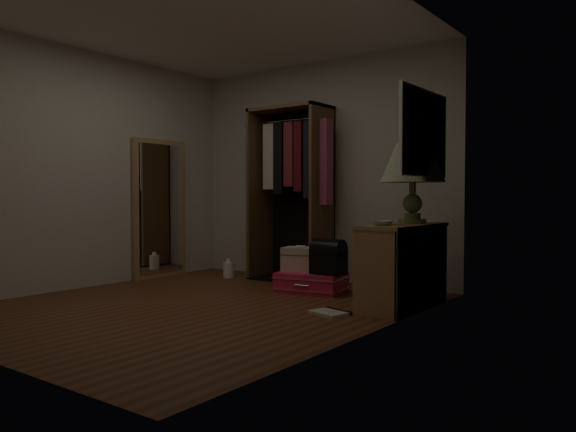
{
  "coord_description": "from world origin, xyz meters",
  "views": [
    {
      "loc": [
        3.67,
        -3.64,
        1.0
      ],
      "look_at": [
        0.3,
        0.95,
        0.8
      ],
      "focal_mm": 35.0,
      "sensor_mm": 36.0,
      "label": 1
    }
  ],
  "objects_px": {
    "black_bag": "(328,256)",
    "pink_suitcase": "(311,282)",
    "open_wardrobe": "(295,177)",
    "table_lamp": "(413,165)",
    "train_case": "(301,259)",
    "console_bookshelf": "(404,264)",
    "white_jug": "(229,270)",
    "floor_mirror": "(160,208)"
  },
  "relations": [
    {
      "from": "open_wardrobe",
      "to": "pink_suitcase",
      "type": "bearing_deg",
      "value": -42.63
    },
    {
      "from": "open_wardrobe",
      "to": "train_case",
      "type": "xyz_separation_m",
      "value": [
        0.48,
        -0.56,
        -0.89
      ]
    },
    {
      "from": "open_wardrobe",
      "to": "black_bag",
      "type": "distance_m",
      "value": 1.33
    },
    {
      "from": "open_wardrobe",
      "to": "train_case",
      "type": "height_order",
      "value": "open_wardrobe"
    },
    {
      "from": "pink_suitcase",
      "to": "train_case",
      "type": "height_order",
      "value": "train_case"
    },
    {
      "from": "white_jug",
      "to": "train_case",
      "type": "bearing_deg",
      "value": -11.47
    },
    {
      "from": "pink_suitcase",
      "to": "open_wardrobe",
      "type": "bearing_deg",
      "value": 127.27
    },
    {
      "from": "train_case",
      "to": "white_jug",
      "type": "distance_m",
      "value": 1.31
    },
    {
      "from": "floor_mirror",
      "to": "train_case",
      "type": "xyz_separation_m",
      "value": [
        1.98,
        0.21,
        -0.51
      ]
    },
    {
      "from": "black_bag",
      "to": "table_lamp",
      "type": "relative_size",
      "value": 0.47
    },
    {
      "from": "console_bookshelf",
      "to": "table_lamp",
      "type": "distance_m",
      "value": 0.91
    },
    {
      "from": "open_wardrobe",
      "to": "black_bag",
      "type": "bearing_deg",
      "value": -35.3
    },
    {
      "from": "pink_suitcase",
      "to": "train_case",
      "type": "distance_m",
      "value": 0.27
    },
    {
      "from": "floor_mirror",
      "to": "train_case",
      "type": "relative_size",
      "value": 3.99
    },
    {
      "from": "table_lamp",
      "to": "open_wardrobe",
      "type": "bearing_deg",
      "value": 161.83
    },
    {
      "from": "console_bookshelf",
      "to": "table_lamp",
      "type": "relative_size",
      "value": 1.47
    },
    {
      "from": "open_wardrobe",
      "to": "table_lamp",
      "type": "bearing_deg",
      "value": -18.17
    },
    {
      "from": "white_jug",
      "to": "pink_suitcase",
      "type": "bearing_deg",
      "value": -10.88
    },
    {
      "from": "floor_mirror",
      "to": "train_case",
      "type": "bearing_deg",
      "value": 5.99
    },
    {
      "from": "train_case",
      "to": "table_lamp",
      "type": "bearing_deg",
      "value": -14.68
    },
    {
      "from": "pink_suitcase",
      "to": "white_jug",
      "type": "relative_size",
      "value": 3.25
    },
    {
      "from": "black_bag",
      "to": "table_lamp",
      "type": "distance_m",
      "value": 1.26
    },
    {
      "from": "open_wardrobe",
      "to": "train_case",
      "type": "distance_m",
      "value": 1.16
    },
    {
      "from": "train_case",
      "to": "table_lamp",
      "type": "relative_size",
      "value": 0.56
    },
    {
      "from": "console_bookshelf",
      "to": "open_wardrobe",
      "type": "relative_size",
      "value": 0.55
    },
    {
      "from": "console_bookshelf",
      "to": "open_wardrobe",
      "type": "distance_m",
      "value": 2.06
    },
    {
      "from": "console_bookshelf",
      "to": "train_case",
      "type": "relative_size",
      "value": 2.63
    },
    {
      "from": "open_wardrobe",
      "to": "pink_suitcase",
      "type": "relative_size",
      "value": 2.7
    },
    {
      "from": "open_wardrobe",
      "to": "floor_mirror",
      "type": "bearing_deg",
      "value": -152.81
    },
    {
      "from": "console_bookshelf",
      "to": "train_case",
      "type": "height_order",
      "value": "console_bookshelf"
    },
    {
      "from": "console_bookshelf",
      "to": "white_jug",
      "type": "bearing_deg",
      "value": 170.52
    },
    {
      "from": "black_bag",
      "to": "pink_suitcase",
      "type": "bearing_deg",
      "value": 174.87
    },
    {
      "from": "open_wardrobe",
      "to": "pink_suitcase",
      "type": "xyz_separation_m",
      "value": [
        0.63,
        -0.58,
        -1.12
      ]
    },
    {
      "from": "open_wardrobe",
      "to": "floor_mirror",
      "type": "height_order",
      "value": "open_wardrobe"
    },
    {
      "from": "open_wardrobe",
      "to": "table_lamp",
      "type": "xyz_separation_m",
      "value": [
        1.74,
        -0.57,
        0.07
      ]
    },
    {
      "from": "train_case",
      "to": "open_wardrobe",
      "type": "bearing_deg",
      "value": 116.31
    },
    {
      "from": "console_bookshelf",
      "to": "black_bag",
      "type": "distance_m",
      "value": 0.9
    },
    {
      "from": "open_wardrobe",
      "to": "white_jug",
      "type": "distance_m",
      "value": 1.4
    },
    {
      "from": "console_bookshelf",
      "to": "white_jug",
      "type": "distance_m",
      "value": 2.57
    },
    {
      "from": "console_bookshelf",
      "to": "open_wardrobe",
      "type": "xyz_separation_m",
      "value": [
        -1.74,
        0.73,
        0.83
      ]
    },
    {
      "from": "open_wardrobe",
      "to": "train_case",
      "type": "bearing_deg",
      "value": -49.44
    },
    {
      "from": "console_bookshelf",
      "to": "floor_mirror",
      "type": "distance_m",
      "value": 3.27
    }
  ]
}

